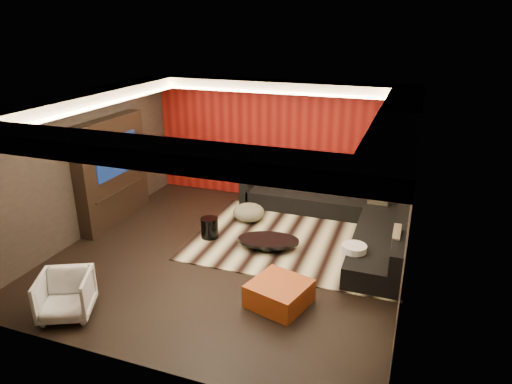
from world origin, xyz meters
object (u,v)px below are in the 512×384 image
at_px(white_side_table, 353,259).
at_px(sectional_sofa, 343,216).
at_px(orange_ottoman, 279,293).
at_px(coffee_table, 268,244).
at_px(drum_stool, 210,228).
at_px(armchair, 66,295).

height_order(white_side_table, sectional_sofa, sectional_sofa).
bearing_deg(orange_ottoman, white_side_table, 55.03).
distance_m(coffee_table, sectional_sofa, 1.82).
bearing_deg(sectional_sofa, drum_stool, -149.86).
xyz_separation_m(drum_stool, sectional_sofa, (2.36, 1.37, 0.04)).
distance_m(white_side_table, sectional_sofa, 1.78).
distance_m(coffee_table, white_side_table, 1.64).
xyz_separation_m(drum_stool, armchair, (-0.88, -2.95, 0.11)).
bearing_deg(drum_stool, armchair, -106.52).
height_order(drum_stool, orange_ottoman, drum_stool).
bearing_deg(orange_ottoman, drum_stool, 139.55).
bearing_deg(coffee_table, armchair, -125.93).
bearing_deg(sectional_sofa, orange_ottoman, -98.13).
xyz_separation_m(white_side_table, sectional_sofa, (-0.48, 1.72, 0.01)).
xyz_separation_m(coffee_table, armchair, (-2.10, -2.90, 0.21)).
xyz_separation_m(armchair, sectional_sofa, (3.24, 4.32, -0.07)).
relative_size(coffee_table, sectional_sofa, 0.31).
bearing_deg(drum_stool, sectional_sofa, 30.14).
distance_m(coffee_table, armchair, 3.59).
distance_m(drum_stool, sectional_sofa, 2.73).
height_order(coffee_table, armchair, armchair).
height_order(coffee_table, orange_ottoman, orange_ottoman).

